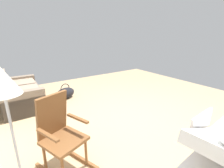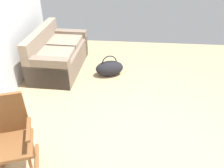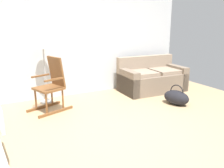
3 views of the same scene
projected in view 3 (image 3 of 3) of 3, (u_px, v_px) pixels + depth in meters
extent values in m
plane|color=tan|center=(124.00, 139.00, 3.56)|extent=(7.08, 7.08, 0.00)
cube|color=silver|center=(68.00, 38.00, 5.44)|extent=(5.86, 0.10, 2.70)
cube|color=#7D6C5C|center=(152.00, 82.00, 5.99)|extent=(1.63, 0.90, 0.45)
cube|color=gray|center=(141.00, 74.00, 5.74)|extent=(0.69, 0.67, 0.10)
cube|color=gray|center=(166.00, 71.00, 6.05)|extent=(0.69, 0.67, 0.10)
cube|color=gray|center=(145.00, 63.00, 6.19)|extent=(1.60, 0.21, 0.40)
cube|color=#7D6C5C|center=(128.00, 82.00, 5.68)|extent=(0.21, 0.86, 0.60)
cube|color=#7D6C5C|center=(175.00, 77.00, 6.27)|extent=(0.21, 0.86, 0.60)
cube|color=brown|center=(44.00, 107.00, 4.86)|extent=(0.73, 0.29, 0.05)
cube|color=brown|center=(56.00, 112.00, 4.58)|extent=(0.73, 0.29, 0.05)
cylinder|color=brown|center=(46.00, 103.00, 4.41)|extent=(0.04, 0.04, 0.40)
cylinder|color=brown|center=(36.00, 98.00, 4.66)|extent=(0.04, 0.04, 0.40)
cylinder|color=brown|center=(63.00, 98.00, 4.67)|extent=(0.04, 0.04, 0.40)
cylinder|color=brown|center=(52.00, 94.00, 4.92)|extent=(0.04, 0.04, 0.40)
cube|color=brown|center=(49.00, 88.00, 4.61)|extent=(0.59, 0.61, 0.04)
cube|color=brown|center=(56.00, 72.00, 4.68)|extent=(0.26, 0.45, 0.60)
cube|color=brown|center=(54.00, 80.00, 4.39)|extent=(0.38, 0.17, 0.03)
cube|color=brown|center=(40.00, 76.00, 4.69)|extent=(0.38, 0.17, 0.03)
cylinder|color=#B2B5BA|center=(47.00, 101.00, 5.20)|extent=(0.28, 0.28, 0.03)
cylinder|color=#B2B5BA|center=(45.00, 75.00, 5.05)|extent=(0.03, 0.03, 1.15)
cone|color=silver|center=(43.00, 40.00, 4.87)|extent=(0.34, 0.34, 0.30)
ellipsoid|color=black|center=(176.00, 98.00, 5.03)|extent=(0.48, 0.63, 0.30)
torus|color=black|center=(177.00, 92.00, 5.00)|extent=(0.11, 0.29, 0.30)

